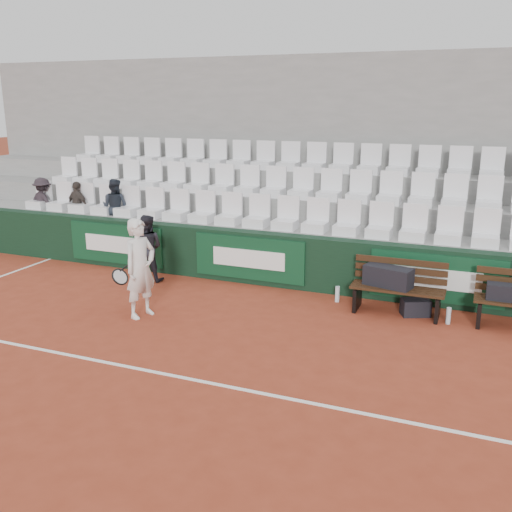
{
  "coord_description": "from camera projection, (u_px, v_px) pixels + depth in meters",
  "views": [
    {
      "loc": [
        3.79,
        -5.74,
        3.39
      ],
      "look_at": [
        0.52,
        2.4,
        1.0
      ],
      "focal_mm": 40.0,
      "sensor_mm": 36.0,
      "label": 1
    }
  ],
  "objects": [
    {
      "name": "ground",
      "position": [
        150.0,
        371.0,
        7.39
      ],
      "size": [
        80.0,
        80.0,
        0.0
      ],
      "primitive_type": "plane",
      "color": "maroon",
      "rests_on": "ground"
    },
    {
      "name": "court_baseline",
      "position": [
        150.0,
        371.0,
        7.39
      ],
      "size": [
        18.0,
        0.06,
        0.01
      ],
      "primitive_type": "cube",
      "color": "white",
      "rests_on": "ground"
    },
    {
      "name": "back_barrier",
      "position": [
        265.0,
        259.0,
        10.81
      ],
      "size": [
        18.0,
        0.34,
        1.0
      ],
      "color": "black",
      "rests_on": "ground"
    },
    {
      "name": "grandstand_tier_front",
      "position": [
        273.0,
        250.0,
        11.4
      ],
      "size": [
        18.0,
        0.95,
        1.0
      ],
      "primitive_type": "cube",
      "color": "gray",
      "rests_on": "ground"
    },
    {
      "name": "grandstand_tier_mid",
      "position": [
        289.0,
        230.0,
        12.19
      ],
      "size": [
        18.0,
        0.95,
        1.45
      ],
      "primitive_type": "cube",
      "color": "gray",
      "rests_on": "ground"
    },
    {
      "name": "grandstand_tier_back",
      "position": [
        302.0,
        212.0,
        12.99
      ],
      "size": [
        18.0,
        0.95,
        1.9
      ],
      "primitive_type": "cube",
      "color": "gray",
      "rests_on": "ground"
    },
    {
      "name": "grandstand_rear_wall",
      "position": [
        312.0,
        154.0,
        13.22
      ],
      "size": [
        18.0,
        0.3,
        4.4
      ],
      "primitive_type": "cube",
      "color": "gray",
      "rests_on": "ground"
    },
    {
      "name": "seat_row_front",
      "position": [
        271.0,
        212.0,
        11.03
      ],
      "size": [
        11.9,
        0.44,
        0.63
      ],
      "primitive_type": "cube",
      "color": "white",
      "rests_on": "grandstand_tier_front"
    },
    {
      "name": "seat_row_mid",
      "position": [
        287.0,
        182.0,
        11.76
      ],
      "size": [
        11.9,
        0.44,
        0.63
      ],
      "primitive_type": "cube",
      "color": "silver",
      "rests_on": "grandstand_tier_mid"
    },
    {
      "name": "seat_row_back",
      "position": [
        301.0,
        156.0,
        12.5
      ],
      "size": [
        11.9,
        0.44,
        0.63
      ],
      "primitive_type": "cube",
      "color": "silver",
      "rests_on": "grandstand_tier_back"
    },
    {
      "name": "bench_left",
      "position": [
        397.0,
        301.0,
        9.34
      ],
      "size": [
        1.5,
        0.56,
        0.45
      ],
      "primitive_type": "cube",
      "color": "#341D0F",
      "rests_on": "ground"
    },
    {
      "name": "sports_bag_left",
      "position": [
        388.0,
        276.0,
        9.32
      ],
      "size": [
        0.83,
        0.52,
        0.33
      ],
      "primitive_type": "cube",
      "rotation": [
        0.0,
        0.0,
        -0.27
      ],
      "color": "black",
      "rests_on": "bench_left"
    },
    {
      "name": "sports_bag_right",
      "position": [
        505.0,
        292.0,
        8.68
      ],
      "size": [
        0.54,
        0.26,
        0.25
      ],
      "primitive_type": "cube",
      "rotation": [
        0.0,
        0.0,
        0.01
      ],
      "color": "black",
      "rests_on": "bench_right"
    },
    {
      "name": "sports_bag_ground",
      "position": [
        415.0,
        307.0,
        9.3
      ],
      "size": [
        0.52,
        0.44,
        0.27
      ],
      "primitive_type": "cube",
      "rotation": [
        0.0,
        0.0,
        0.43
      ],
      "color": "black",
      "rests_on": "ground"
    },
    {
      "name": "water_bottle_near",
      "position": [
        337.0,
        294.0,
        9.93
      ],
      "size": [
        0.08,
        0.08,
        0.28
      ],
      "primitive_type": "cylinder",
      "color": "silver",
      "rests_on": "ground"
    },
    {
      "name": "water_bottle_far",
      "position": [
        448.0,
        316.0,
        8.94
      ],
      "size": [
        0.07,
        0.07,
        0.27
      ],
      "primitive_type": "cylinder",
      "color": "#B1C2C9",
      "rests_on": "ground"
    },
    {
      "name": "tennis_player",
      "position": [
        140.0,
        268.0,
        9.1
      ],
      "size": [
        0.76,
        0.67,
        1.62
      ],
      "color": "silver",
      "rests_on": "ground"
    },
    {
      "name": "ball_kid",
      "position": [
        147.0,
        248.0,
        10.97
      ],
      "size": [
        0.74,
        0.63,
        1.3
      ],
      "primitive_type": "imported",
      "rotation": [
        0.0,
        0.0,
        3.39
      ],
      "color": "black",
      "rests_on": "ground"
    },
    {
      "name": "spectator_a",
      "position": [
        41.0,
        183.0,
        13.03
      ],
      "size": [
        0.81,
        0.56,
        1.15
      ],
      "primitive_type": "imported",
      "rotation": [
        0.0,
        0.0,
        2.95
      ],
      "color": "black",
      "rests_on": "grandstand_tier_front"
    },
    {
      "name": "spectator_b",
      "position": [
        76.0,
        186.0,
        12.68
      ],
      "size": [
        0.7,
        0.41,
        1.11
      ],
      "primitive_type": "imported",
      "rotation": [
        0.0,
        0.0,
        2.92
      ],
      "color": "#37312C",
      "rests_on": "grandstand_tier_front"
    },
    {
      "name": "spectator_c",
      "position": [
        114.0,
        186.0,
        12.31
      ],
      "size": [
        0.64,
        0.52,
        1.22
      ],
      "primitive_type": "imported",
      "rotation": [
        0.0,
        0.0,
        3.25
      ],
      "color": "#1D222B",
      "rests_on": "grandstand_tier_front"
    }
  ]
}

